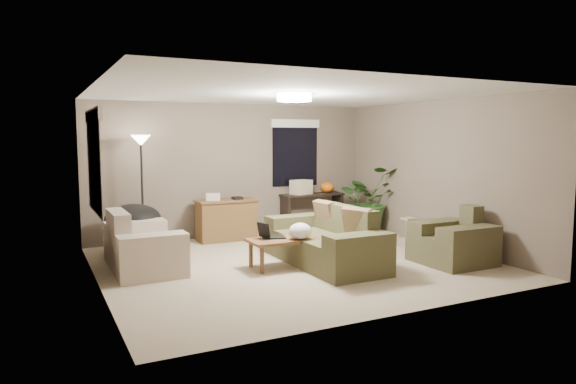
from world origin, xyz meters
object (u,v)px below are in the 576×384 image
papasan_chair (133,225)px  main_sofa (326,244)px  floor_lamp (141,154)px  desk (226,220)px  console_table (312,209)px  coffee_table (283,243)px  loveseat (141,248)px  armchair (453,243)px  cat_scratching_post (409,234)px  houseplant (367,207)px

papasan_chair → main_sofa: bearing=-39.4°
floor_lamp → main_sofa: bearing=-45.2°
desk → papasan_chair: size_ratio=1.00×
main_sofa → console_table: size_ratio=1.69×
console_table → papasan_chair: size_ratio=1.18×
papasan_chair → floor_lamp: 1.18m
coffee_table → papasan_chair: (-1.77, 1.92, 0.11)m
loveseat → console_table: loveseat is taller
armchair → console_table: size_ratio=0.77×
coffee_table → floor_lamp: floor_lamp is taller
armchair → loveseat: bearing=157.7°
loveseat → console_table: 4.01m
desk → cat_scratching_post: (2.60, -1.94, -0.16)m
cat_scratching_post → papasan_chair: bearing=159.3°
main_sofa → console_table: bearing=65.3°
houseplant → desk: bearing=168.5°
console_table → houseplant: houseplant is taller
papasan_chair → houseplant: houseplant is taller
papasan_chair → cat_scratching_post: papasan_chair is taller
desk → houseplant: houseplant is taller
floor_lamp → houseplant: bearing=-6.5°
main_sofa → loveseat: size_ratio=1.38×
papasan_chair → cat_scratching_post: size_ratio=2.20×
console_table → cat_scratching_post: 2.24m
console_table → main_sofa: bearing=-114.7°
cat_scratching_post → console_table: bearing=108.7°
houseplant → floor_lamp: bearing=173.5°
loveseat → desk: bearing=38.5°
coffee_table → papasan_chair: bearing=132.6°
main_sofa → console_table: main_sofa is taller
coffee_table → desk: 2.24m
armchair → cat_scratching_post: armchair is taller
desk → console_table: bearing=5.3°
desk → houseplant: bearing=-11.5°
loveseat → cat_scratching_post: loveseat is taller
loveseat → coffee_table: 2.02m
loveseat → floor_lamp: size_ratio=0.84×
floor_lamp → cat_scratching_post: floor_lamp is taller
coffee_table → desk: (-0.06, 2.23, 0.02)m
armchair → houseplant: (0.28, 2.61, 0.22)m
houseplant → loveseat: bearing=-169.0°
loveseat → coffee_table: (1.85, -0.81, 0.06)m
papasan_chair → houseplant: 4.42m
floor_lamp → armchair: bearing=-38.1°
armchair → cat_scratching_post: 1.23m
main_sofa → armchair: size_ratio=2.20×
armchair → floor_lamp: size_ratio=0.52×
desk → houseplant: 2.77m
papasan_chair → floor_lamp: bearing=49.9°
armchair → houseplant: bearing=83.9°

